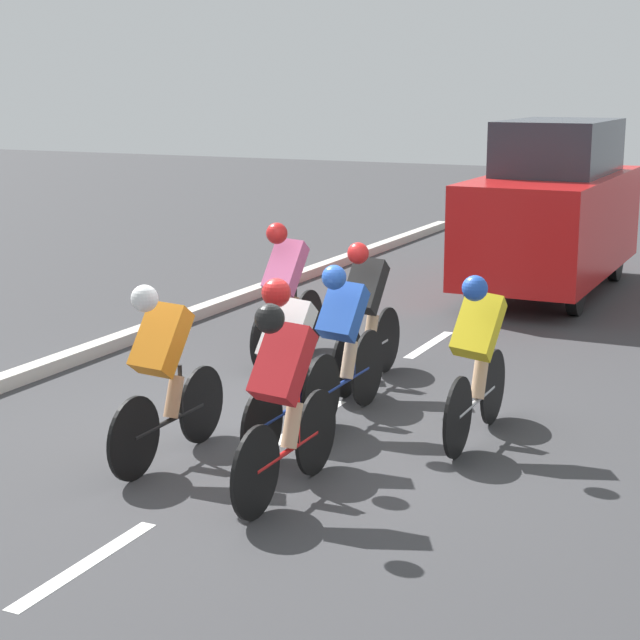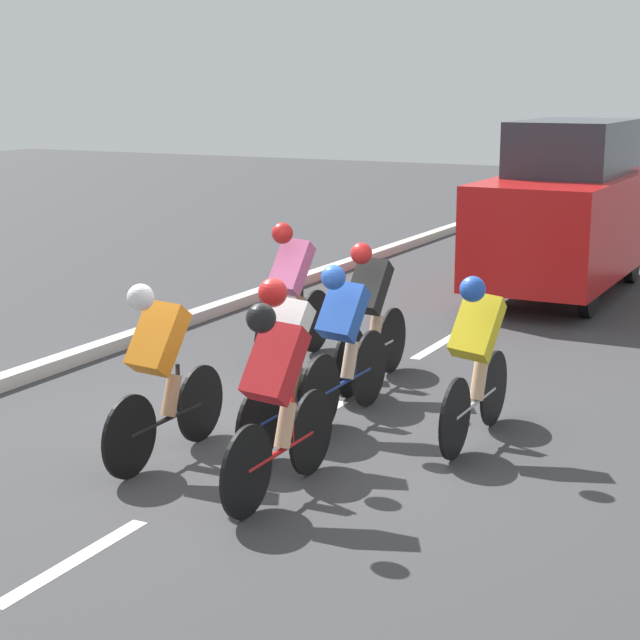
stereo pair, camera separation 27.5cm
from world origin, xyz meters
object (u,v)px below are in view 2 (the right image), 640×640
at_px(cyclist_black, 370,311).
at_px(support_car, 568,210).
at_px(cyclist_red, 276,395).
at_px(cyclist_orange, 160,368).
at_px(cyclist_pink, 292,289).
at_px(cyclist_blue, 344,341).
at_px(cyclist_white, 285,357).
at_px(cyclist_yellow, 476,356).

relative_size(cyclist_black, support_car, 0.38).
xyz_separation_m(cyclist_red, cyclist_orange, (1.20, -0.26, -0.01)).
bearing_deg(cyclist_pink, cyclist_orange, 99.81).
bearing_deg(cyclist_blue, cyclist_white, 83.16).
height_order(cyclist_pink, cyclist_yellow, cyclist_pink).
height_order(cyclist_black, cyclist_blue, cyclist_black).
distance_m(cyclist_black, cyclist_white, 2.06).
bearing_deg(cyclist_pink, support_car, -107.14).
distance_m(cyclist_blue, cyclist_pink, 2.12).
xyz_separation_m(cyclist_black, cyclist_yellow, (-1.51, 1.19, -0.00)).
distance_m(cyclist_black, cyclist_orange, 2.79).
bearing_deg(cyclist_black, cyclist_blue, 103.58).
xyz_separation_m(cyclist_orange, cyclist_yellow, (-2.08, -1.54, -0.01)).
height_order(cyclist_black, cyclist_pink, cyclist_pink).
height_order(cyclist_black, cyclist_orange, cyclist_orange).
height_order(cyclist_black, cyclist_white, cyclist_white).
bearing_deg(cyclist_white, support_car, -92.38).
relative_size(cyclist_pink, support_car, 0.38).
height_order(cyclist_white, cyclist_yellow, cyclist_white).
distance_m(cyclist_blue, cyclist_yellow, 1.23).
distance_m(cyclist_black, cyclist_blue, 1.20).
bearing_deg(cyclist_pink, cyclist_blue, 131.08).
height_order(cyclist_orange, cyclist_pink, cyclist_pink).
xyz_separation_m(cyclist_red, cyclist_yellow, (-0.88, -1.80, -0.02)).
xyz_separation_m(cyclist_black, cyclist_pink, (1.11, -0.43, 0.05)).
height_order(cyclist_red, cyclist_orange, cyclist_red).
bearing_deg(cyclist_orange, cyclist_black, -101.69).
xyz_separation_m(cyclist_blue, support_car, (-0.21, -6.82, 0.45)).
bearing_deg(cyclist_white, cyclist_yellow, -147.27).
distance_m(cyclist_orange, support_car, 8.46).
bearing_deg(support_car, cyclist_blue, 88.20).
bearing_deg(cyclist_white, cyclist_orange, 42.73).
distance_m(cyclist_orange, cyclist_yellow, 2.59).
bearing_deg(cyclist_red, cyclist_blue, -79.10).
bearing_deg(cyclist_pink, cyclist_yellow, 148.30).
xyz_separation_m(cyclist_orange, cyclist_white, (-0.74, -0.69, 0.01)).
height_order(cyclist_red, cyclist_pink, cyclist_pink).
bearing_deg(support_car, cyclist_black, 84.98).
bearing_deg(cyclist_pink, cyclist_white, 117.47).
bearing_deg(cyclist_orange, cyclist_blue, -118.44).
bearing_deg(cyclist_white, cyclist_pink, -62.53).
height_order(cyclist_yellow, support_car, support_car).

